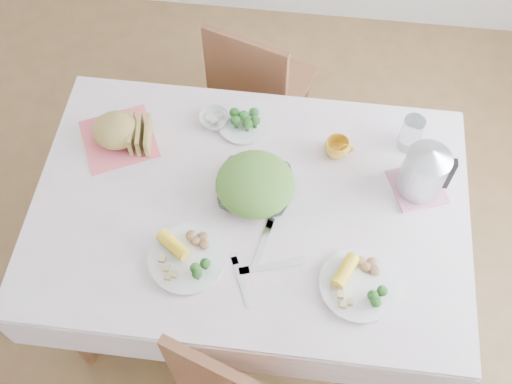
# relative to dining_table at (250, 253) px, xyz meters

# --- Properties ---
(floor) EXTENTS (3.60, 3.60, 0.00)m
(floor) POSITION_rel_dining_table_xyz_m (0.00, 0.00, -0.38)
(floor) COLOR brown
(floor) RESTS_ON ground
(dining_table) EXTENTS (1.40, 0.90, 0.75)m
(dining_table) POSITION_rel_dining_table_xyz_m (0.00, 0.00, 0.00)
(dining_table) COLOR brown
(dining_table) RESTS_ON floor
(tablecloth) EXTENTS (1.50, 1.00, 0.01)m
(tablecloth) POSITION_rel_dining_table_xyz_m (0.00, 0.00, 0.38)
(tablecloth) COLOR silver
(tablecloth) RESTS_ON dining_table
(chair_far) EXTENTS (0.50, 0.50, 0.87)m
(chair_far) POSITION_rel_dining_table_xyz_m (-0.05, 0.84, 0.09)
(chair_far) COLOR brown
(chair_far) RESTS_ON floor
(salad_bowl) EXTENTS (0.26, 0.26, 0.06)m
(salad_bowl) POSITION_rel_dining_table_xyz_m (0.01, 0.05, 0.42)
(salad_bowl) COLOR white
(salad_bowl) RESTS_ON tablecloth
(dinner_plate_left) EXTENTS (0.35, 0.35, 0.02)m
(dinner_plate_left) POSITION_rel_dining_table_xyz_m (-0.17, -0.23, 0.40)
(dinner_plate_left) COLOR white
(dinner_plate_left) RESTS_ON tablecloth
(dinner_plate_right) EXTENTS (0.36, 0.36, 0.02)m
(dinner_plate_right) POSITION_rel_dining_table_xyz_m (0.38, -0.25, 0.40)
(dinner_plate_right) COLOR white
(dinner_plate_right) RESTS_ON tablecloth
(broccoli_plate) EXTENTS (0.23, 0.23, 0.02)m
(broccoli_plate) POSITION_rel_dining_table_xyz_m (-0.06, 0.34, 0.40)
(broccoli_plate) COLOR beige
(broccoli_plate) RESTS_ON tablecloth
(napkin) EXTENTS (0.34, 0.34, 0.00)m
(napkin) POSITION_rel_dining_table_xyz_m (-0.51, 0.22, 0.39)
(napkin) COLOR #E75C64
(napkin) RESTS_ON tablecloth
(bread_loaf) EXTENTS (0.22, 0.21, 0.10)m
(bread_loaf) POSITION_rel_dining_table_xyz_m (-0.51, 0.22, 0.45)
(bread_loaf) COLOR olive
(bread_loaf) RESTS_ON napkin
(fruit_bowl) EXTENTS (0.14, 0.14, 0.03)m
(fruit_bowl) POSITION_rel_dining_table_xyz_m (-0.18, 0.34, 0.40)
(fruit_bowl) COLOR white
(fruit_bowl) RESTS_ON tablecloth
(yellow_mug) EXTENTS (0.09, 0.09, 0.07)m
(yellow_mug) POSITION_rel_dining_table_xyz_m (0.28, 0.25, 0.42)
(yellow_mug) COLOR gold
(yellow_mug) RESTS_ON tablecloth
(glass_tumbler) EXTENTS (0.10, 0.10, 0.14)m
(glass_tumbler) POSITION_rel_dining_table_xyz_m (0.54, 0.32, 0.45)
(glass_tumbler) COLOR white
(glass_tumbler) RESTS_ON tablecloth
(pink_tray) EXTENTS (0.22, 0.22, 0.01)m
(pink_tray) POSITION_rel_dining_table_xyz_m (0.57, 0.14, 0.40)
(pink_tray) COLOR #CD7D96
(pink_tray) RESTS_ON tablecloth
(electric_kettle) EXTENTS (0.16, 0.16, 0.21)m
(electric_kettle) POSITION_rel_dining_table_xyz_m (0.57, 0.14, 0.51)
(electric_kettle) COLOR #B2B5BA
(electric_kettle) RESTS_ON pink_tray
(fork_left) EXTENTS (0.09, 0.17, 0.00)m
(fork_left) POSITION_rel_dining_table_xyz_m (0.01, -0.28, 0.39)
(fork_left) COLOR silver
(fork_left) RESTS_ON tablecloth
(fork_right) EXTENTS (0.06, 0.19, 0.00)m
(fork_right) POSITION_rel_dining_table_xyz_m (0.06, -0.15, 0.39)
(fork_right) COLOR silver
(fork_right) RESTS_ON tablecloth
(knife) EXTENTS (0.21, 0.09, 0.00)m
(knife) POSITION_rel_dining_table_xyz_m (0.10, -0.22, 0.39)
(knife) COLOR silver
(knife) RESTS_ON tablecloth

